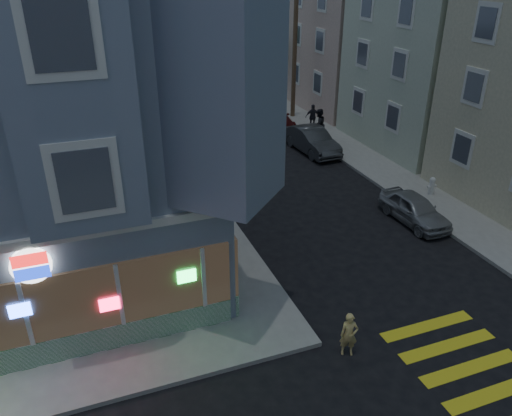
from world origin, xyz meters
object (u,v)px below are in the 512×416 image
pedestrian_b (313,117)px  parked_car_d (224,94)px  parked_car_c (272,117)px  fire_hydrant (432,185)px  running_child (349,335)px  parked_car_a (415,209)px  pedestrian_a (319,124)px  traffic_signal (209,209)px  street_tree_near (265,49)px  street_tree_far (233,36)px  utility_pole (295,49)px  parked_car_b (312,140)px

pedestrian_b → parked_car_d: size_ratio=0.37×
parked_car_c → fire_hydrant: size_ratio=6.00×
running_child → parked_car_a: (6.77, 6.11, -0.07)m
parked_car_c → parked_car_d: (-1.01, 7.68, -0.13)m
running_child → pedestrian_a: size_ratio=0.71×
pedestrian_a → fire_hydrant: size_ratio=2.27×
fire_hydrant → pedestrian_a: bearing=98.8°
pedestrian_b → traffic_signal: size_ratio=0.30×
street_tree_near → parked_car_c: bearing=-108.1°
parked_car_c → traffic_signal: (-9.24, -17.73, 3.08)m
street_tree_near → running_child: 29.97m
street_tree_far → fire_hydrant: bearing=-89.0°
street_tree_near → street_tree_far: size_ratio=1.00×
street_tree_near → parked_car_a: bearing=-94.8°
street_tree_far → pedestrian_a: 19.62m
parked_car_d → traffic_signal: bearing=-101.2°
utility_pole → parked_car_a: bearing=-95.8°
pedestrian_b → parked_car_b: bearing=82.0°
pedestrian_a → pedestrian_b: bearing=-125.1°
running_child → street_tree_far: bearing=99.0°
pedestrian_a → pedestrian_b: size_ratio=1.18×
parked_car_d → parked_car_b: bearing=-76.8°
street_tree_near → parked_car_c: size_ratio=1.03×
traffic_signal → fire_hydrant: bearing=46.5°
utility_pole → traffic_signal: size_ratio=1.65×
pedestrian_a → fire_hydrant: (1.41, -9.13, -0.52)m
utility_pole → fire_hydrant: utility_pole is taller
parked_car_a → fire_hydrant: bearing=36.3°
parked_car_b → parked_car_d: size_ratio=1.00×
parked_car_b → parked_car_d: (-1.43, 12.88, -0.11)m
traffic_signal → parked_car_b: bearing=76.9°
pedestrian_a → pedestrian_b: 2.18m
parked_car_c → running_child: bearing=-102.3°
street_tree_near → pedestrian_b: street_tree_near is taller
parked_car_a → pedestrian_a: bearing=83.1°
running_child → parked_car_c: size_ratio=0.27×
street_tree_far → parked_car_a: street_tree_far is taller
street_tree_near → pedestrian_a: bearing=-94.5°
parked_car_d → parked_car_a: bearing=-79.0°
parked_car_c → parked_car_d: parked_car_c is taller
pedestrian_b → traffic_signal: traffic_signal is taller
street_tree_far → pedestrian_b: 17.57m
utility_pole → street_tree_near: utility_pole is taller
parked_car_c → traffic_signal: traffic_signal is taller
traffic_signal → fire_hydrant: 13.62m
running_child → fire_hydrant: 12.15m
running_child → parked_car_b: 16.90m
parked_car_a → parked_car_d: bearing=92.4°
utility_pole → pedestrian_b: size_ratio=5.47×
street_tree_near → running_child: (-8.64, -28.52, -3.24)m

